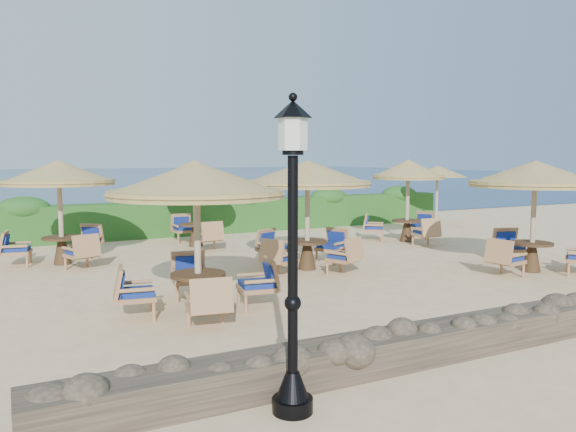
{
  "coord_description": "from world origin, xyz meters",
  "views": [
    {
      "loc": [
        -7.45,
        -11.94,
        2.73
      ],
      "look_at": [
        -1.31,
        0.23,
        1.3
      ],
      "focal_mm": 35.0,
      "sensor_mm": 36.0,
      "label": 1
    }
  ],
  "objects": [
    {
      "name": "ground",
      "position": [
        0.0,
        0.0,
        0.0
      ],
      "size": [
        120.0,
        120.0,
        0.0
      ],
      "primitive_type": "plane",
      "color": "beige",
      "rests_on": "ground"
    },
    {
      "name": "sea",
      "position": [
        0.0,
        70.0,
        0.0
      ],
      "size": [
        160.0,
        160.0,
        0.0
      ],
      "primitive_type": "plane",
      "color": "#0B254C",
      "rests_on": "ground"
    },
    {
      "name": "hedge",
      "position": [
        0.0,
        7.2,
        0.6
      ],
      "size": [
        18.0,
        0.9,
        1.2
      ],
      "primitive_type": "cube",
      "color": "#1C4C18",
      "rests_on": "ground"
    },
    {
      "name": "stone_wall",
      "position": [
        0.0,
        -6.2,
        0.22
      ],
      "size": [
        15.0,
        0.65,
        0.44
      ],
      "primitive_type": "cube",
      "color": "brown",
      "rests_on": "ground"
    },
    {
      "name": "lamp_post",
      "position": [
        -4.8,
        -6.8,
        1.55
      ],
      "size": [
        0.44,
        0.44,
        3.31
      ],
      "color": "black",
      "rests_on": "ground"
    },
    {
      "name": "extra_parasol",
      "position": [
        7.8,
        5.2,
        2.17
      ],
      "size": [
        2.3,
        2.3,
        2.41
      ],
      "color": "tan",
      "rests_on": "ground"
    },
    {
      "name": "cafe_set_0",
      "position": [
        -4.5,
        -2.59,
        1.89
      ],
      "size": [
        3.09,
        3.09,
        2.65
      ],
      "color": "tan",
      "rests_on": "ground"
    },
    {
      "name": "cafe_set_1",
      "position": [
        -0.94,
        -0.07,
        1.89
      ],
      "size": [
        3.1,
        3.1,
        2.65
      ],
      "color": "tan",
      "rests_on": "ground"
    },
    {
      "name": "cafe_set_2",
      "position": [
        3.73,
        -2.74,
        1.96
      ],
      "size": [
        3.04,
        3.04,
        2.65
      ],
      "color": "tan",
      "rests_on": "ground"
    },
    {
      "name": "cafe_set_3",
      "position": [
        -6.24,
        3.33,
        1.9
      ],
      "size": [
        2.82,
        2.82,
        2.65
      ],
      "color": "tan",
      "rests_on": "ground"
    },
    {
      "name": "cafe_set_4",
      "position": [
        -2.29,
        4.6,
        1.9
      ],
      "size": [
        2.31,
        2.84,
        2.65
      ],
      "color": "tan",
      "rests_on": "ground"
    },
    {
      "name": "cafe_set_5",
      "position": [
        4.12,
        2.44,
        1.77
      ],
      "size": [
        2.76,
        2.58,
        2.65
      ],
      "color": "tan",
      "rests_on": "ground"
    }
  ]
}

